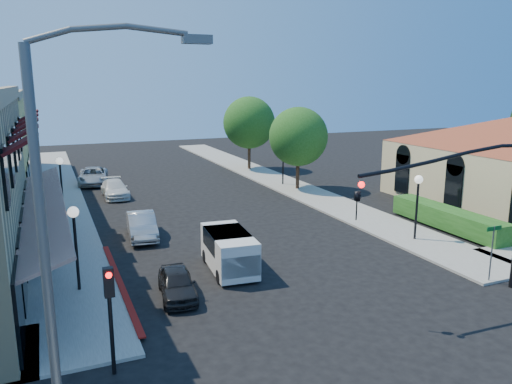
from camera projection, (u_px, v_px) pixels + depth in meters
name	position (u px, v px, depth m)	size (l,w,h in m)	color
ground	(373.00, 343.00, 16.25)	(120.00, 120.00, 0.00)	black
sidewalk_left	(57.00, 195.00, 37.13)	(3.50, 50.00, 0.12)	gray
sidewalk_right	(270.00, 178.00, 43.84)	(3.50, 50.00, 0.12)	gray
curb_red_strip	(120.00, 286.00, 20.79)	(0.25, 10.00, 0.06)	maroon
hedge	(447.00, 229.00, 28.82)	(1.40, 8.00, 1.10)	#1D4E16
street_tree_a	(298.00, 137.00, 38.48)	(4.56, 4.56, 6.48)	#362215
street_tree_b	(249.00, 123.00, 47.38)	(4.94, 4.94, 7.02)	#362215
signal_mast_arm	(482.00, 196.00, 18.96)	(8.01, 0.39, 6.00)	black
secondary_signal	(110.00, 301.00, 13.94)	(0.28, 0.42, 3.32)	black
cobra_streetlight	(62.00, 240.00, 9.81)	(3.60, 0.25, 9.31)	#595B5E
street_name_sign	(492.00, 245.00, 20.73)	(0.80, 0.06, 2.50)	#595B5E
lamppost_left_near	(74.00, 227.00, 19.58)	(0.44, 0.44, 3.57)	black
lamppost_left_far	(60.00, 170.00, 32.16)	(0.44, 0.44, 3.57)	black
lamppost_right_near	(418.00, 191.00, 26.10)	(0.44, 0.44, 3.57)	black
lamppost_right_far	(283.00, 152.00, 40.47)	(0.44, 0.44, 3.57)	black
white_van	(229.00, 249.00, 22.27)	(2.06, 4.11, 1.76)	silver
parked_car_a	(177.00, 283.00, 19.61)	(1.34, 3.34, 1.14)	black
parked_car_b	(142.00, 226.00, 27.12)	(1.43, 4.11, 1.35)	#9FA1A4
parked_car_c	(115.00, 189.00, 36.73)	(1.73, 4.25, 1.23)	silver
parked_car_d	(93.00, 176.00, 41.40)	(2.27, 4.93, 1.37)	#A3A5A8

